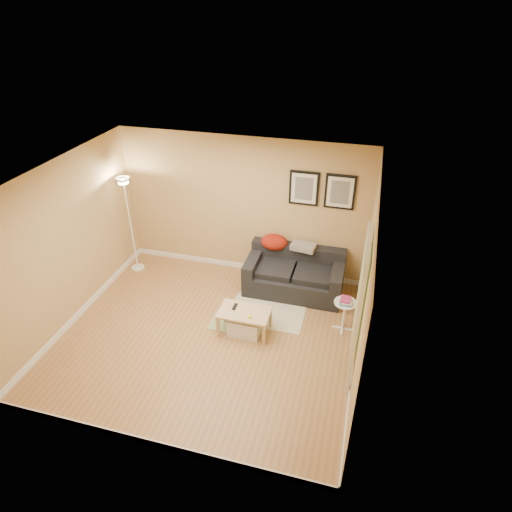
# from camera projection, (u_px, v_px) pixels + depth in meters

# --- Properties ---
(floor) EXTENTS (4.50, 4.50, 0.00)m
(floor) POSITION_uv_depth(u_px,v_px,m) (208.00, 335.00, 6.83)
(floor) COLOR #A37546
(floor) RESTS_ON ground
(ceiling) EXTENTS (4.50, 4.50, 0.00)m
(ceiling) POSITION_uv_depth(u_px,v_px,m) (196.00, 180.00, 5.46)
(ceiling) COLOR white
(ceiling) RESTS_ON wall_back
(wall_back) EXTENTS (4.50, 0.00, 4.50)m
(wall_back) POSITION_uv_depth(u_px,v_px,m) (243.00, 207.00, 7.78)
(wall_back) COLOR tan
(wall_back) RESTS_ON ground
(wall_front) EXTENTS (4.50, 0.00, 4.50)m
(wall_front) POSITION_uv_depth(u_px,v_px,m) (133.00, 368.00, 4.50)
(wall_front) COLOR tan
(wall_front) RESTS_ON ground
(wall_left) EXTENTS (0.00, 4.00, 4.00)m
(wall_left) POSITION_uv_depth(u_px,v_px,m) (65.00, 245.00, 6.64)
(wall_left) COLOR tan
(wall_left) RESTS_ON ground
(wall_right) EXTENTS (0.00, 4.00, 4.00)m
(wall_right) POSITION_uv_depth(u_px,v_px,m) (365.00, 291.00, 5.64)
(wall_right) COLOR tan
(wall_right) RESTS_ON ground
(baseboard_back) EXTENTS (4.50, 0.02, 0.10)m
(baseboard_back) POSITION_uv_depth(u_px,v_px,m) (244.00, 266.00, 8.43)
(baseboard_back) COLOR white
(baseboard_back) RESTS_ON ground
(baseboard_front) EXTENTS (4.50, 0.02, 0.10)m
(baseboard_front) POSITION_uv_depth(u_px,v_px,m) (150.00, 442.00, 5.17)
(baseboard_front) COLOR white
(baseboard_front) RESTS_ON ground
(baseboard_left) EXTENTS (0.02, 4.00, 0.10)m
(baseboard_left) POSITION_uv_depth(u_px,v_px,m) (83.00, 309.00, 7.30)
(baseboard_left) COLOR white
(baseboard_left) RESTS_ON ground
(baseboard_right) EXTENTS (0.02, 4.00, 0.10)m
(baseboard_right) POSITION_uv_depth(u_px,v_px,m) (353.00, 360.00, 6.31)
(baseboard_right) COLOR white
(baseboard_right) RESTS_ON ground
(sofa) EXTENTS (1.70, 0.90, 0.75)m
(sofa) POSITION_uv_depth(u_px,v_px,m) (294.00, 273.00, 7.65)
(sofa) COLOR black
(sofa) RESTS_ON ground
(red_throw) EXTENTS (0.48, 0.36, 0.28)m
(red_throw) POSITION_uv_depth(u_px,v_px,m) (274.00, 242.00, 7.78)
(red_throw) COLOR maroon
(red_throw) RESTS_ON sofa
(plaid_throw) EXTENTS (0.45, 0.32, 0.10)m
(plaid_throw) POSITION_uv_depth(u_px,v_px,m) (303.00, 247.00, 7.63)
(plaid_throw) COLOR tan
(plaid_throw) RESTS_ON sofa
(framed_print_left) EXTENTS (0.50, 0.04, 0.60)m
(framed_print_left) POSITION_uv_depth(u_px,v_px,m) (304.00, 188.00, 7.26)
(framed_print_left) COLOR black
(framed_print_left) RESTS_ON wall_back
(framed_print_right) EXTENTS (0.50, 0.04, 0.60)m
(framed_print_right) POSITION_uv_depth(u_px,v_px,m) (340.00, 192.00, 7.13)
(framed_print_right) COLOR black
(framed_print_right) RESTS_ON wall_back
(area_rug) EXTENTS (1.25, 0.85, 0.01)m
(area_rug) POSITION_uv_depth(u_px,v_px,m) (267.00, 312.00, 7.30)
(area_rug) COLOR beige
(area_rug) RESTS_ON ground
(green_runner) EXTENTS (0.70, 0.50, 0.01)m
(green_runner) POSITION_uv_depth(u_px,v_px,m) (233.00, 323.00, 7.07)
(green_runner) COLOR #668C4C
(green_runner) RESTS_ON ground
(coffee_table) EXTENTS (0.89, 0.67, 0.40)m
(coffee_table) POSITION_uv_depth(u_px,v_px,m) (244.00, 321.00, 6.81)
(coffee_table) COLOR #D7B783
(coffee_table) RESTS_ON ground
(remote_control) EXTENTS (0.05, 0.16, 0.02)m
(remote_control) POSITION_uv_depth(u_px,v_px,m) (235.00, 307.00, 6.79)
(remote_control) COLOR black
(remote_control) RESTS_ON coffee_table
(tape_roll) EXTENTS (0.07, 0.07, 0.03)m
(tape_roll) POSITION_uv_depth(u_px,v_px,m) (250.00, 316.00, 6.58)
(tape_roll) COLOR yellow
(tape_roll) RESTS_ON coffee_table
(storage_bin) EXTENTS (0.51, 0.37, 0.31)m
(storage_bin) POSITION_uv_depth(u_px,v_px,m) (245.00, 325.00, 6.80)
(storage_bin) COLOR white
(storage_bin) RESTS_ON ground
(side_table) EXTENTS (0.35, 0.35, 0.54)m
(side_table) POSITION_uv_depth(u_px,v_px,m) (344.00, 316.00, 6.81)
(side_table) COLOR white
(side_table) RESTS_ON ground
(book_stack) EXTENTS (0.22, 0.26, 0.07)m
(book_stack) POSITION_uv_depth(u_px,v_px,m) (346.00, 301.00, 6.65)
(book_stack) COLOR teal
(book_stack) RESTS_ON side_table
(floor_lamp) EXTENTS (0.24, 0.24, 1.88)m
(floor_lamp) POSITION_uv_depth(u_px,v_px,m) (131.00, 228.00, 7.99)
(floor_lamp) COLOR white
(floor_lamp) RESTS_ON ground
(doorway) EXTENTS (0.12, 1.01, 2.13)m
(doorway) POSITION_uv_depth(u_px,v_px,m) (358.00, 314.00, 5.68)
(doorway) COLOR white
(doorway) RESTS_ON ground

